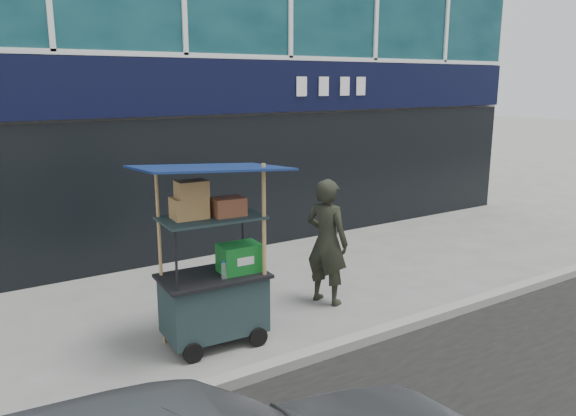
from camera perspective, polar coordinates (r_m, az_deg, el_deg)
ground at (r=6.74m, az=4.25°, el=-13.63°), size 80.00×80.00×0.00m
curb at (r=6.58m, az=5.34°, el=-13.79°), size 80.00×0.18×0.12m
vendor_cart at (r=6.53m, az=-7.46°, el=-7.36°), size 1.65×1.22×2.16m
vendor_man at (r=7.64m, az=3.97°, el=-3.43°), size 0.61×0.74×1.74m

